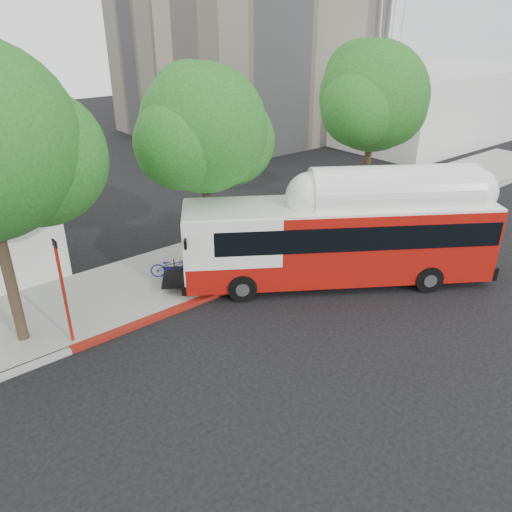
{
  "coord_description": "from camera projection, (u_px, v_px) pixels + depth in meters",
  "views": [
    {
      "loc": [
        -11.77,
        -10.47,
        10.0
      ],
      "look_at": [
        -0.82,
        3.0,
        1.7
      ],
      "focal_mm": 35.0,
      "sensor_mm": 36.0,
      "label": 1
    }
  ],
  "objects": [
    {
      "name": "ground",
      "position": [
        325.0,
        319.0,
        18.34
      ],
      "size": [
        120.0,
        120.0,
        0.0
      ],
      "primitive_type": "plane",
      "color": "black",
      "rests_on": "ground"
    },
    {
      "name": "sidewalk",
      "position": [
        222.0,
        258.0,
        22.86
      ],
      "size": [
        60.0,
        5.0,
        0.15
      ],
      "primitive_type": "cube",
      "color": "gray",
      "rests_on": "ground"
    },
    {
      "name": "curb_strip",
      "position": [
        258.0,
        278.0,
        21.04
      ],
      "size": [
        60.0,
        0.3,
        0.15
      ],
      "primitive_type": "cube",
      "color": "gray",
      "rests_on": "ground"
    },
    {
      "name": "red_curb_segment",
      "position": [
        198.0,
        301.0,
        19.33
      ],
      "size": [
        10.0,
        0.32,
        0.16
      ],
      "primitive_type": "cube",
      "color": "maroon",
      "rests_on": "ground"
    },
    {
      "name": "street_tree_mid",
      "position": [
        212.0,
        133.0,
        19.69
      ],
      "size": [
        5.75,
        5.0,
        8.62
      ],
      "color": "#2D2116",
      "rests_on": "ground"
    },
    {
      "name": "street_tree_right",
      "position": [
        378.0,
        100.0,
        25.11
      ],
      "size": [
        6.21,
        5.4,
        9.18
      ],
      "color": "#2D2116",
      "rests_on": "ground"
    },
    {
      "name": "horizon_block",
      "position": [
        429.0,
        103.0,
        45.32
      ],
      "size": [
        20.0,
        12.0,
        6.0
      ],
      "primitive_type": "cube",
      "color": "silver",
      "rests_on": "ground"
    },
    {
      "name": "transit_bus",
      "position": [
        340.0,
        241.0,
        20.23
      ],
      "size": [
        12.32,
        9.22,
        3.92
      ],
      "rotation": [
        0.0,
        0.0,
        -0.58
      ],
      "color": "#9F110B",
      "rests_on": "ground"
    },
    {
      "name": "signal_pole",
      "position": [
        64.0,
        293.0,
        16.09
      ],
      "size": [
        0.11,
        0.36,
        3.85
      ],
      "color": "#AB1B12",
      "rests_on": "ground"
    }
  ]
}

